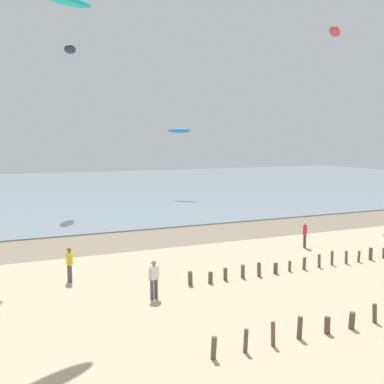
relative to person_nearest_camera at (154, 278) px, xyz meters
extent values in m
cube|color=#84755B|center=(2.11, 11.95, -0.91)|extent=(120.00, 6.29, 0.01)
cube|color=#7F939E|center=(2.11, 50.10, -0.87)|extent=(160.00, 70.00, 0.10)
cylinder|color=brown|center=(-0.19, -6.09, -0.55)|extent=(0.21, 0.19, 0.74)
cylinder|color=brown|center=(0.98, -6.10, -0.53)|extent=(0.18, 0.14, 0.79)
cylinder|color=brown|center=(2.07, -6.06, -0.50)|extent=(0.15, 0.18, 0.83)
cylinder|color=brown|center=(3.23, -5.99, -0.52)|extent=(0.19, 0.20, 0.80)
cylinder|color=brown|center=(4.41, -6.04, -0.61)|extent=(0.22, 0.22, 0.62)
cylinder|color=brown|center=(5.52, -6.09, -0.60)|extent=(0.22, 0.24, 0.64)
cylinder|color=brown|center=(6.74, -5.99, -0.56)|extent=(0.17, 0.20, 0.73)
cylinder|color=brown|center=(2.24, 1.11, -0.58)|extent=(0.25, 0.25, 0.68)
cylinder|color=brown|center=(3.26, 0.98, -0.64)|extent=(0.24, 0.24, 0.57)
cylinder|color=brown|center=(4.16, 1.11, -0.61)|extent=(0.20, 0.21, 0.62)
cylinder|color=brown|center=(5.16, 1.11, -0.58)|extent=(0.22, 0.23, 0.69)
cylinder|color=brown|center=(6.04, 0.98, -0.56)|extent=(0.20, 0.22, 0.72)
cylinder|color=brown|center=(7.10, 1.04, -0.64)|extent=(0.22, 0.22, 0.57)
cylinder|color=brown|center=(8.02, 1.08, -0.64)|extent=(0.15, 0.15, 0.56)
cylinder|color=brown|center=(8.94, 1.02, -0.59)|extent=(0.19, 0.20, 0.68)
cylinder|color=brown|center=(9.94, 1.03, -0.55)|extent=(0.17, 0.16, 0.74)
cylinder|color=brown|center=(10.93, 1.13, -0.52)|extent=(0.16, 0.17, 0.80)
cylinder|color=brown|center=(11.83, 0.99, -0.55)|extent=(0.19, 0.18, 0.75)
cylinder|color=brown|center=(12.75, 0.97, -0.59)|extent=(0.16, 0.16, 0.66)
cylinder|color=brown|center=(13.75, 1.08, -0.56)|extent=(0.21, 0.21, 0.71)
cylinder|color=brown|center=(14.77, 1.02, -0.61)|extent=(0.23, 0.23, 0.63)
cylinder|color=#4C4C56|center=(0.11, 0.03, -0.48)|extent=(0.16, 0.16, 0.88)
cylinder|color=#4C4C56|center=(-0.11, -0.03, -0.48)|extent=(0.16, 0.16, 0.88)
cube|color=white|center=(0.00, 0.00, 0.26)|extent=(0.41, 0.31, 0.60)
sphere|color=#9E7051|center=(0.00, 0.00, 0.68)|extent=(0.22, 0.22, 0.22)
cylinder|color=white|center=(0.23, 0.07, 0.21)|extent=(0.09, 0.09, 0.52)
cylinder|color=white|center=(-0.23, -0.07, 0.21)|extent=(0.09, 0.09, 0.52)
cylinder|color=#4C4C56|center=(-2.92, 3.93, -0.48)|extent=(0.16, 0.16, 0.88)
cylinder|color=#4C4C56|center=(-2.95, 4.15, -0.48)|extent=(0.16, 0.16, 0.88)
cube|color=yellow|center=(-2.93, 4.04, 0.26)|extent=(0.27, 0.39, 0.60)
sphere|color=brown|center=(-2.93, 4.04, 0.68)|extent=(0.22, 0.22, 0.22)
cylinder|color=yellow|center=(-2.90, 3.80, 0.21)|extent=(0.09, 0.09, 0.52)
cylinder|color=yellow|center=(-2.97, 4.28, 0.21)|extent=(0.09, 0.09, 0.52)
cylinder|color=#383842|center=(12.15, 5.07, -0.48)|extent=(0.16, 0.16, 0.88)
cylinder|color=#383842|center=(12.27, 5.26, -0.48)|extent=(0.16, 0.16, 0.88)
cube|color=red|center=(12.21, 5.16, 0.26)|extent=(0.38, 0.42, 0.60)
sphere|color=beige|center=(12.21, 5.16, 0.68)|extent=(0.22, 0.22, 0.22)
cylinder|color=red|center=(12.08, 4.96, 0.21)|extent=(0.09, 0.09, 0.52)
cylinder|color=red|center=(12.34, 5.36, 0.21)|extent=(0.09, 0.09, 0.52)
ellipsoid|color=black|center=(1.78, 28.86, 14.97)|extent=(2.22, 3.49, 0.85)
ellipsoid|color=red|center=(22.22, 14.40, 15.59)|extent=(2.88, 3.23, 0.91)
ellipsoid|color=#2384D1|center=(15.31, 33.33, 7.25)|extent=(2.88, 2.53, 0.72)
camera|label=1|loc=(-6.59, -18.47, 5.94)|focal=43.09mm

